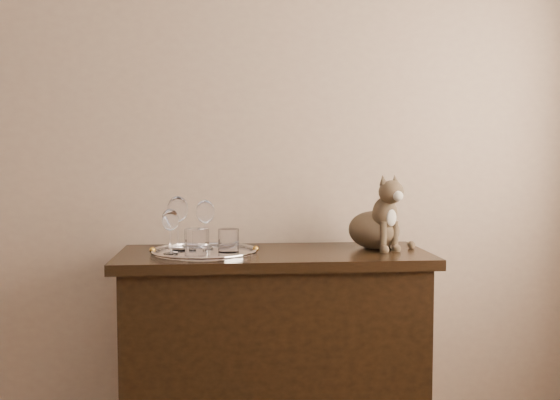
% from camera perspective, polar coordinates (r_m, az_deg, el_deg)
% --- Properties ---
extents(wall_back, '(4.00, 0.10, 2.70)m').
position_cam_1_polar(wall_back, '(2.74, -13.81, 6.59)').
color(wall_back, tan).
rests_on(wall_back, ground).
extents(sideboard, '(1.20, 0.50, 0.85)m').
position_cam_1_polar(sideboard, '(2.53, -0.57, -14.32)').
color(sideboard, black).
rests_on(sideboard, ground).
extents(tray, '(0.40, 0.40, 0.01)m').
position_cam_1_polar(tray, '(2.40, -6.92, -4.83)').
color(tray, silver).
rests_on(tray, sideboard).
extents(wine_glass_a, '(0.08, 0.08, 0.21)m').
position_cam_1_polar(wine_glass_a, '(2.44, -9.32, -2.12)').
color(wine_glass_a, silver).
rests_on(wine_glass_a, tray).
extents(wine_glass_b, '(0.07, 0.07, 0.19)m').
position_cam_1_polar(wine_glass_b, '(2.46, -6.84, -2.24)').
color(wine_glass_b, white).
rests_on(wine_glass_b, tray).
extents(wine_glass_c, '(0.06, 0.06, 0.17)m').
position_cam_1_polar(wine_glass_c, '(2.34, -10.00, -2.87)').
color(wine_glass_c, white).
rests_on(wine_glass_c, tray).
extents(tumbler_b, '(0.09, 0.09, 0.10)m').
position_cam_1_polar(tumbler_b, '(2.29, -7.61, -3.88)').
color(tumbler_b, silver).
rests_on(tumbler_b, tray).
extents(tumbler_c, '(0.08, 0.08, 0.09)m').
position_cam_1_polar(tumbler_c, '(2.37, -4.73, -3.72)').
color(tumbler_c, silver).
rests_on(tumbler_c, tray).
extents(cat, '(0.38, 0.37, 0.30)m').
position_cam_1_polar(cat, '(2.54, 8.60, -1.03)').
color(cat, '#4E3C2E').
rests_on(cat, sideboard).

